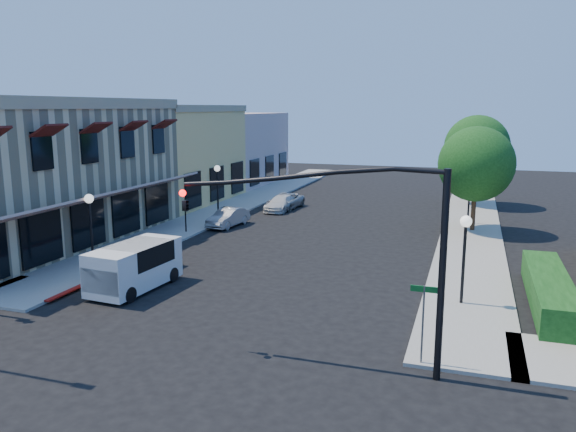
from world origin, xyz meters
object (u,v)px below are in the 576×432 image
(street_tree_b, at_px, (477,147))
(parked_car_c, at_px, (281,203))
(street_name_sign, at_px, (423,312))
(parked_car_b, at_px, (228,217))
(signal_mast_arm, at_px, (365,234))
(lamppost_left_near, at_px, (90,211))
(white_van, at_px, (134,264))
(lamppost_right_far, at_px, (470,184))
(lamppost_left_far, at_px, (217,177))
(parked_car_a, at_px, (151,261))
(street_tree_a, at_px, (476,164))
(parked_car_d, at_px, (285,201))
(lamppost_right_near, at_px, (465,237))

(street_tree_b, bearing_deg, parked_car_c, -152.76)
(street_name_sign, xyz_separation_m, parked_car_b, (-13.70, 16.44, -1.10))
(signal_mast_arm, bearing_deg, street_name_sign, 23.20)
(lamppost_left_near, relative_size, white_van, 0.80)
(street_name_sign, bearing_deg, lamppost_right_far, 87.37)
(signal_mast_arm, height_order, street_name_sign, signal_mast_arm)
(parked_car_b, bearing_deg, parked_car_c, 84.82)
(lamppost_left_far, distance_m, parked_car_a, 14.50)
(parked_car_b, distance_m, parked_car_c, 6.51)
(street_tree_a, height_order, parked_car_c, street_tree_a)
(white_van, relative_size, parked_car_d, 1.10)
(signal_mast_arm, height_order, lamppost_right_near, signal_mast_arm)
(street_name_sign, bearing_deg, parked_car_b, 129.80)
(street_tree_a, height_order, lamppost_left_near, street_tree_a)
(lamppost_left_far, distance_m, parked_car_d, 5.87)
(lamppost_right_far, height_order, parked_car_a, lamppost_right_far)
(parked_car_d, bearing_deg, signal_mast_arm, -61.83)
(lamppost_right_far, relative_size, parked_car_a, 1.05)
(street_name_sign, height_order, parked_car_a, street_name_sign)
(white_van, height_order, parked_car_b, white_van)
(signal_mast_arm, bearing_deg, street_tree_a, 81.83)
(street_tree_a, xyz_separation_m, lamppost_right_far, (-0.30, 2.00, -1.46))
(signal_mast_arm, bearing_deg, white_van, 158.19)
(street_name_sign, bearing_deg, street_tree_a, 86.24)
(lamppost_right_near, height_order, parked_car_a, lamppost_right_near)
(street_tree_b, distance_m, parked_car_c, 15.81)
(street_tree_b, bearing_deg, parked_car_d, -156.19)
(lamppost_left_far, bearing_deg, white_van, -76.77)
(lamppost_left_far, distance_m, lamppost_right_far, 17.12)
(parked_car_b, xyz_separation_m, parked_car_d, (1.40, 7.36, -0.03))
(lamppost_right_near, relative_size, parked_car_a, 1.05)
(street_name_sign, xyz_separation_m, white_van, (-12.17, 3.51, -0.59))
(lamppost_left_near, xyz_separation_m, parked_car_b, (2.30, 10.64, -2.14))
(signal_mast_arm, relative_size, white_van, 1.79)
(white_van, xyz_separation_m, parked_car_d, (-0.13, 20.29, -0.55))
(signal_mast_arm, xyz_separation_m, lamppost_left_near, (-14.36, 6.50, -1.35))
(lamppost_left_far, relative_size, lamppost_right_far, 1.00)
(white_van, height_order, parked_car_c, white_van)
(street_tree_a, xyz_separation_m, street_name_sign, (-1.30, -19.80, -2.50))
(lamppost_right_far, xyz_separation_m, white_van, (-13.17, -18.29, -1.63))
(street_name_sign, bearing_deg, parked_car_c, 118.35)
(lamppost_right_near, relative_size, parked_car_d, 0.88)
(parked_car_a, bearing_deg, white_van, -68.36)
(signal_mast_arm, height_order, parked_car_c, signal_mast_arm)
(street_tree_b, height_order, parked_car_a, street_tree_b)
(lamppost_left_far, height_order, parked_car_b, lamppost_left_far)
(street_tree_b, height_order, lamppost_left_near, street_tree_b)
(lamppost_right_near, bearing_deg, signal_mast_arm, -112.12)
(street_tree_b, distance_m, parked_car_b, 20.47)
(street_tree_b, xyz_separation_m, parked_car_d, (-13.60, -6.00, -3.98))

